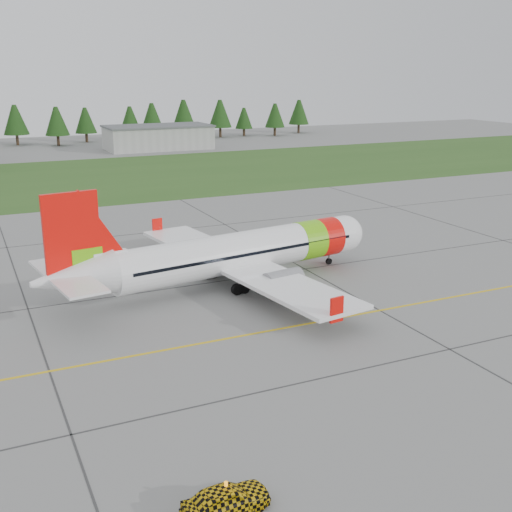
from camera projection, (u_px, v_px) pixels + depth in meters
name	position (u px, v px, depth m)	size (l,w,h in m)	color
ground	(322.00, 378.00, 39.22)	(320.00, 320.00, 0.00)	gray
aircraft	(234.00, 253.00, 55.75)	(31.67, 29.47, 9.62)	white
follow_me_car	(226.00, 473.00, 26.80)	(1.56, 1.32, 3.89)	yellow
grass_strip	(79.00, 179.00, 110.58)	(320.00, 50.00, 0.03)	#30561E
taxi_guideline	(265.00, 332.00, 46.18)	(120.00, 0.25, 0.02)	gold
hangar_east	(158.00, 138.00, 151.32)	(24.00, 12.00, 5.20)	#A8A8A3
treeline	(36.00, 125.00, 157.93)	(160.00, 8.00, 10.00)	#1C3F14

